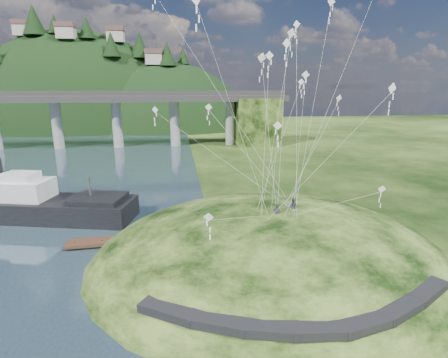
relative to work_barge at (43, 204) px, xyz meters
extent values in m
plane|color=black|center=(17.54, -15.95, -1.92)|extent=(320.00, 320.00, 0.00)
ellipsoid|color=black|center=(25.54, -13.95, -3.42)|extent=(36.00, 32.00, 13.00)
cube|color=black|center=(16.04, -23.95, 0.11)|extent=(4.32, 3.62, 0.71)
cube|color=black|center=(19.04, -25.60, 0.17)|extent=(4.10, 2.97, 0.61)
cube|color=black|center=(22.04, -26.60, 0.16)|extent=(3.85, 2.37, 0.62)
cube|color=black|center=(25.04, -27.05, 0.12)|extent=(3.62, 1.83, 0.66)
cube|color=black|center=(28.04, -26.85, 0.13)|extent=(3.82, 2.27, 0.68)
cube|color=black|center=(31.04, -25.90, 0.22)|extent=(4.11, 2.97, 0.71)
cube|color=black|center=(34.04, -24.35, 0.24)|extent=(4.26, 3.43, 0.66)
cylinder|color=gray|center=(-14.46, 54.05, 4.58)|extent=(2.60, 2.60, 13.00)
cylinder|color=gray|center=(1.04, 54.05, 4.58)|extent=(2.60, 2.60, 13.00)
cylinder|color=gray|center=(16.54, 54.05, 4.58)|extent=(2.60, 2.60, 13.00)
cylinder|color=gray|center=(32.04, 54.05, 4.58)|extent=(2.60, 2.60, 13.00)
cube|color=black|center=(39.54, 54.05, 4.58)|extent=(12.00, 11.00, 13.00)
ellipsoid|color=black|center=(-22.46, 110.05, -7.92)|extent=(96.00, 68.00, 88.00)
ellipsoid|color=black|center=(12.54, 102.05, -11.92)|extent=(76.00, 56.00, 72.00)
cone|color=black|center=(-32.33, 98.68, 37.31)|extent=(8.01, 8.01, 10.54)
cone|color=black|center=(-25.32, 98.12, 35.97)|extent=(4.97, 4.97, 6.54)
cone|color=black|center=(-13.86, 96.09, 34.76)|extent=(5.83, 5.83, 7.67)
cone|color=black|center=(-4.90, 91.14, 28.66)|extent=(6.47, 6.47, 8.51)
cone|color=black|center=(4.32, 98.04, 29.31)|extent=(7.13, 7.13, 9.38)
cone|color=black|center=(14.43, 93.08, 25.95)|extent=(6.56, 6.56, 8.63)
cone|color=black|center=(20.32, 98.68, 25.76)|extent=(4.88, 4.88, 6.42)
cube|color=#BDAFA1|center=(-37.46, 102.05, 34.07)|extent=(6.00, 5.00, 4.00)
cube|color=brown|center=(-37.46, 102.05, 36.77)|extent=(6.40, 5.40, 1.60)
cube|color=#BDAFA1|center=(-20.46, 94.05, 32.36)|extent=(6.00, 5.00, 4.00)
cube|color=brown|center=(-20.46, 94.05, 35.06)|extent=(6.40, 5.40, 1.60)
cube|color=#BDAFA1|center=(-4.46, 100.05, 32.26)|extent=(6.00, 5.00, 4.00)
cube|color=brown|center=(-4.46, 100.05, 34.96)|extent=(6.40, 5.40, 1.60)
cube|color=#BDAFA1|center=(9.54, 94.05, 23.96)|extent=(6.00, 5.00, 4.00)
cube|color=brown|center=(9.54, 94.05, 26.66)|extent=(6.40, 5.40, 1.60)
cube|color=black|center=(0.38, -0.09, -0.63)|extent=(22.68, 10.94, 2.59)
cube|color=silver|center=(-2.52, 0.61, 1.66)|extent=(7.80, 5.89, 2.79)
cube|color=silver|center=(-2.52, 0.61, 3.35)|extent=(4.57, 3.84, 1.19)
cube|color=black|center=(7.15, -1.73, 0.97)|extent=(6.97, 6.24, 0.60)
cylinder|color=#2D2B2B|center=(6.18, -1.49, 2.26)|extent=(0.24, 0.24, 2.99)
cube|color=#362016|center=(11.43, -8.84, -1.52)|extent=(12.66, 2.62, 0.31)
cylinder|color=#362016|center=(6.05, -9.12, -1.74)|extent=(0.27, 0.27, 0.90)
cylinder|color=#362016|center=(8.74, -8.98, -1.74)|extent=(0.27, 0.27, 0.90)
cylinder|color=#362016|center=(11.43, -8.84, -1.74)|extent=(0.27, 0.27, 0.90)
cylinder|color=#362016|center=(14.12, -8.70, -1.74)|extent=(0.27, 0.27, 0.90)
cylinder|color=#362016|center=(16.81, -8.56, -1.74)|extent=(0.27, 0.27, 0.90)
imported|color=#23252F|center=(25.68, -15.11, 3.96)|extent=(0.73, 0.55, 1.79)
imported|color=#23252F|center=(27.68, -13.77, 4.01)|extent=(1.13, 1.00, 1.95)
cube|color=white|center=(23.28, -17.73, 16.28)|extent=(0.68, 0.30, 0.70)
cube|color=white|center=(23.28, -17.73, 15.77)|extent=(0.08, 0.07, 0.42)
cube|color=white|center=(23.28, -17.73, 15.26)|extent=(0.08, 0.07, 0.42)
cube|color=white|center=(23.28, -17.73, 14.75)|extent=(0.08, 0.07, 0.42)
cube|color=white|center=(33.88, -18.02, 5.88)|extent=(0.71, 0.26, 0.69)
cube|color=white|center=(33.88, -18.02, 5.38)|extent=(0.09, 0.04, 0.41)
cube|color=white|center=(33.88, -18.02, 4.88)|extent=(0.09, 0.04, 0.41)
cube|color=white|center=(33.88, -18.02, 4.37)|extent=(0.09, 0.04, 0.41)
cube|color=white|center=(25.02, -16.59, 11.18)|extent=(0.68, 0.35, 0.71)
cube|color=white|center=(25.02, -16.59, 10.66)|extent=(0.10, 0.03, 0.43)
cube|color=white|center=(25.02, -16.59, 10.14)|extent=(0.10, 0.03, 0.43)
cube|color=white|center=(25.02, -16.59, 9.62)|extent=(0.10, 0.03, 0.43)
cube|color=white|center=(30.30, -6.90, 14.71)|extent=(0.69, 0.17, 0.69)
cube|color=white|center=(30.30, -6.90, 14.22)|extent=(0.09, 0.02, 0.40)
cube|color=white|center=(30.30, -6.90, 13.73)|extent=(0.09, 0.02, 0.40)
cube|color=white|center=(30.30, -6.90, 13.24)|extent=(0.09, 0.02, 0.40)
cube|color=white|center=(18.92, -21.11, 5.33)|extent=(0.72, 0.27, 0.70)
cube|color=white|center=(18.92, -21.11, 4.82)|extent=(0.09, 0.04, 0.42)
cube|color=white|center=(18.92, -21.11, 4.30)|extent=(0.09, 0.04, 0.42)
cube|color=white|center=(18.92, -21.11, 3.79)|extent=(0.09, 0.04, 0.42)
cube|color=white|center=(19.91, -11.45, 12.38)|extent=(0.68, 0.22, 0.67)
cube|color=white|center=(19.91, -11.45, 11.90)|extent=(0.09, 0.05, 0.40)
cube|color=white|center=(19.91, -11.45, 11.42)|extent=(0.09, 0.05, 0.40)
cube|color=white|center=(19.91, -11.45, 10.93)|extent=(0.09, 0.05, 0.40)
cube|color=white|center=(28.87, -8.67, 20.11)|extent=(0.53, 0.56, 0.73)
cube|color=white|center=(28.87, -8.67, 19.59)|extent=(0.09, 0.07, 0.43)
cube|color=white|center=(28.87, -8.67, 19.06)|extent=(0.09, 0.07, 0.43)
cube|color=white|center=(28.87, -8.67, 18.54)|extent=(0.09, 0.07, 0.43)
cube|color=white|center=(33.87, -8.66, 13.05)|extent=(0.73, 0.29, 0.74)
cube|color=white|center=(33.87, -8.66, 12.51)|extent=(0.09, 0.07, 0.44)
cube|color=white|center=(33.87, -8.66, 11.97)|extent=(0.09, 0.07, 0.44)
cube|color=white|center=(33.87, -8.66, 11.44)|extent=(0.09, 0.07, 0.44)
cube|color=white|center=(15.35, -10.32, 21.40)|extent=(0.09, 0.04, 0.40)
cube|color=white|center=(15.35, -10.32, 20.91)|extent=(0.09, 0.04, 0.40)
cube|color=white|center=(32.22, -8.78, 22.21)|extent=(0.83, 0.23, 0.82)
cube|color=white|center=(32.22, -8.78, 21.62)|extent=(0.11, 0.06, 0.48)
cube|color=white|center=(32.22, -8.78, 21.03)|extent=(0.11, 0.06, 0.48)
cube|color=white|center=(32.22, -8.78, 20.44)|extent=(0.11, 0.06, 0.48)
cube|color=white|center=(33.81, -17.88, 14.10)|extent=(0.84, 0.33, 0.87)
cube|color=white|center=(33.81, -17.88, 13.48)|extent=(0.11, 0.07, 0.50)
cube|color=white|center=(33.81, -17.88, 12.86)|extent=(0.11, 0.07, 0.50)
cube|color=white|center=(33.81, -17.88, 12.25)|extent=(0.11, 0.07, 0.50)
cube|color=white|center=(25.81, -16.60, 18.16)|extent=(0.70, 0.25, 0.70)
cube|color=white|center=(25.81, -16.60, 17.64)|extent=(0.09, 0.07, 0.42)
cube|color=white|center=(25.81, -16.60, 17.13)|extent=(0.09, 0.07, 0.42)
cube|color=white|center=(25.81, -16.60, 16.61)|extent=(0.09, 0.07, 0.42)
cube|color=white|center=(14.71, -5.68, 11.84)|extent=(0.65, 0.36, 0.71)
cube|color=white|center=(14.71, -5.68, 11.34)|extent=(0.09, 0.04, 0.41)
cube|color=white|center=(14.71, -5.68, 10.83)|extent=(0.09, 0.04, 0.41)
cube|color=white|center=(14.71, -5.68, 10.32)|extent=(0.09, 0.04, 0.41)
cube|color=white|center=(18.39, -20.32, 18.93)|extent=(0.09, 0.08, 0.46)
cube|color=white|center=(18.39, -20.32, 18.37)|extent=(0.09, 0.08, 0.46)
cube|color=white|center=(18.39, -20.32, 17.80)|extent=(0.09, 0.08, 0.46)
cube|color=white|center=(24.04, -17.02, 16.49)|extent=(0.56, 0.42, 0.66)
cube|color=white|center=(24.04, -17.02, 16.02)|extent=(0.09, 0.05, 0.39)
cube|color=white|center=(24.04, -17.02, 15.55)|extent=(0.09, 0.05, 0.39)
cube|color=white|center=(24.04, -17.02, 15.08)|extent=(0.09, 0.05, 0.39)
cube|color=white|center=(27.59, -9.85, 18.21)|extent=(0.65, 0.66, 0.87)
cube|color=white|center=(27.59, -9.85, 17.59)|extent=(0.11, 0.08, 0.51)
cube|color=white|center=(27.59, -9.85, 16.96)|extent=(0.11, 0.08, 0.51)
cube|color=white|center=(27.59, -9.85, 16.34)|extent=(0.11, 0.08, 0.51)
cube|color=white|center=(28.32, -13.39, 15.24)|extent=(0.72, 0.20, 0.71)
cube|color=white|center=(28.32, -13.39, 14.73)|extent=(0.09, 0.04, 0.41)
cube|color=white|center=(28.32, -13.39, 14.22)|extent=(0.09, 0.04, 0.41)
cube|color=white|center=(28.32, -13.39, 13.71)|extent=(0.09, 0.04, 0.41)
camera|label=1|loc=(16.89, -44.12, 14.24)|focal=28.00mm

